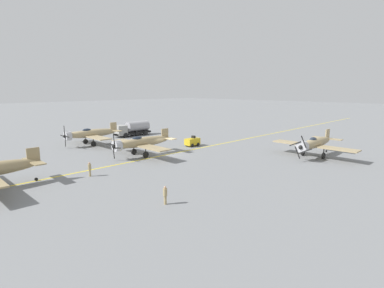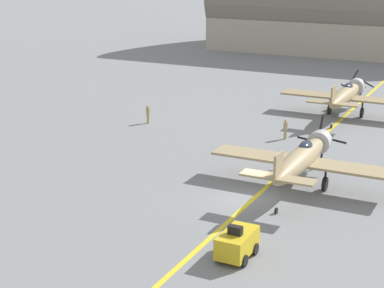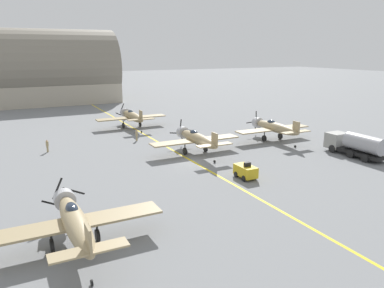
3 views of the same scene
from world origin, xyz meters
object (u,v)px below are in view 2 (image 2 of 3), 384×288
(ground_crew_walking, at_px, (148,113))
(hangar, at_px, (343,1))
(ground_crew_inspecting, at_px, (285,128))
(airplane_mid_center, at_px, (302,159))
(airplane_far_center, at_px, (346,95))
(tow_tractor, at_px, (237,243))

(ground_crew_walking, relative_size, hangar, 0.04)
(ground_crew_inspecting, height_order, hangar, hangar)
(airplane_mid_center, bearing_deg, ground_crew_walking, 150.50)
(airplane_far_center, bearing_deg, tow_tractor, -102.23)
(airplane_mid_center, bearing_deg, hangar, 102.16)
(tow_tractor, bearing_deg, airplane_mid_center, 90.61)
(airplane_mid_center, bearing_deg, airplane_far_center, 96.09)
(ground_crew_walking, distance_m, ground_crew_inspecting, 12.47)
(airplane_far_center, height_order, ground_crew_inspecting, airplane_far_center)
(airplane_mid_center, relative_size, hangar, 0.32)
(ground_crew_inspecting, bearing_deg, tow_tractor, -77.57)
(ground_crew_walking, bearing_deg, tow_tractor, -50.03)
(ground_crew_inspecting, distance_m, hangar, 50.66)
(airplane_far_center, distance_m, ground_crew_walking, 18.07)
(ground_crew_inspecting, xyz_separation_m, hangar, (-8.18, 49.57, 6.49))
(airplane_mid_center, height_order, ground_crew_walking, airplane_mid_center)
(hangar, bearing_deg, tow_tractor, -79.71)
(airplane_mid_center, relative_size, ground_crew_walking, 7.37)
(tow_tractor, bearing_deg, hangar, 100.29)
(tow_tractor, relative_size, ground_crew_inspecting, 1.58)
(airplane_far_center, height_order, tow_tractor, airplane_far_center)
(airplane_mid_center, relative_size, airplane_far_center, 1.00)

